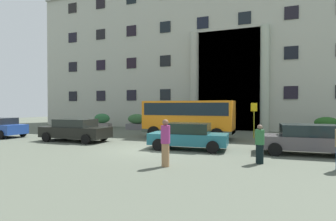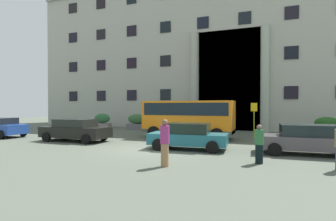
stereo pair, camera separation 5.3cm
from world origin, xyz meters
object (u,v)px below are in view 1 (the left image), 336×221
hedge_planter_east (326,127)px  parked_sedan_second (309,139)px  bus_stop_sign (254,116)px  parked_coupe_end (75,130)px  motorcycle_far_end (61,130)px  hedge_planter_west (210,123)px  scooter_by_planter (86,132)px  white_taxi_kerbside (0,127)px  pedestrian_man_red_shirt (260,144)px  orange_minibus (189,116)px  hedge_planter_entrance_right (102,121)px  hedge_planter_entrance_left (137,122)px  parked_sedan_far (188,136)px  hedge_planter_far_west (177,123)px  pedestrian_woman_with_bag (165,143)px

hedge_planter_east → parked_sedan_second: size_ratio=0.38×
bus_stop_sign → hedge_planter_east: bus_stop_sign is taller
parked_coupe_end → motorcycle_far_end: size_ratio=2.29×
hedge_planter_west → scooter_by_planter: (-7.55, -7.49, -0.31)m
white_taxi_kerbside → scooter_by_planter: (6.53, 1.69, -0.28)m
white_taxi_kerbside → motorcycle_far_end: bearing=30.5°
white_taxi_kerbside → scooter_by_planter: bearing=16.9°
bus_stop_sign → pedestrian_man_red_shirt: 8.76m
white_taxi_kerbside → hedge_planter_west: bearing=35.5°
pedestrian_man_red_shirt → hedge_planter_west: bearing=140.6°
white_taxi_kerbside → motorcycle_far_end: size_ratio=2.07×
orange_minibus → motorcycle_far_end: 9.96m
bus_stop_sign → hedge_planter_east: 6.08m
hedge_planter_entrance_right → parked_sedan_second: (17.76, -8.85, -0.02)m
pedestrian_man_red_shirt → hedge_planter_entrance_left: bearing=164.5°
orange_minibus → parked_coupe_end: orange_minibus is taller
orange_minibus → motorcycle_far_end: orange_minibus is taller
hedge_planter_west → orange_minibus: bearing=-95.8°
motorcycle_far_end → parked_sedan_far: bearing=-8.2°
bus_stop_sign → white_taxi_kerbside: bus_stop_sign is taller
hedge_planter_far_west → white_taxi_kerbside: bearing=-140.9°
hedge_planter_east → pedestrian_woman_with_bag: (-7.96, -13.62, 0.20)m
hedge_planter_entrance_left → parked_sedan_second: size_ratio=0.45×
parked_sedan_second → scooter_by_planter: parked_sedan_second is taller
parked_sedan_second → parked_sedan_far: bearing=-177.4°
bus_stop_sign → scooter_by_planter: 12.24m
bus_stop_sign → white_taxi_kerbside: size_ratio=0.61×
parked_coupe_end → parked_sedan_second: size_ratio=0.99×
parked_sedan_far → pedestrian_man_red_shirt: 4.35m
hedge_planter_entrance_left → hedge_planter_east: bearing=-0.5°
hedge_planter_entrance_right → white_taxi_kerbside: (-2.94, -8.90, -0.01)m
scooter_by_planter → bus_stop_sign: bearing=26.7°
hedge_planter_east → parked_sedan_far: size_ratio=0.42×
white_taxi_kerbside → pedestrian_man_red_shirt: 18.75m
hedge_planter_east → pedestrian_man_red_shirt: bearing=-111.2°
hedge_planter_entrance_right → hedge_planter_entrance_left: bearing=3.6°
hedge_planter_east → pedestrian_man_red_shirt: pedestrian_man_red_shirt is taller
hedge_planter_entrance_right → pedestrian_woman_with_bag: (12.23, -13.52, 0.17)m
parked_sedan_far → parked_sedan_second: 5.85m
hedge_planter_west → hedge_planter_entrance_right: 11.15m
parked_coupe_end → scooter_by_planter: size_ratio=2.22×
parked_coupe_end → white_taxi_kerbside: 6.98m
bus_stop_sign → parked_coupe_end: 12.48m
hedge_planter_entrance_left → white_taxi_kerbside: size_ratio=0.50×
parked_sedan_far → hedge_planter_far_west: bearing=108.3°
orange_minibus → white_taxi_kerbside: orange_minibus is taller
hedge_planter_entrance_right → parked_coupe_end: size_ratio=0.41×
hedge_planter_far_west → parked_coupe_end: 9.84m
hedge_planter_entrance_right → scooter_by_planter: (3.59, -7.21, -0.29)m
hedge_planter_entrance_right → parked_sedan_far: (11.94, -9.36, -0.03)m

